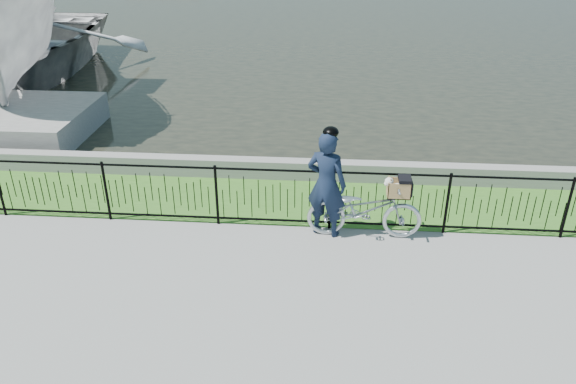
{
  "coord_description": "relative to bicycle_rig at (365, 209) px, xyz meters",
  "views": [
    {
      "loc": [
        0.94,
        -7.04,
        5.14
      ],
      "look_at": [
        0.31,
        1.0,
        1.0
      ],
      "focal_mm": 35.0,
      "sensor_mm": 36.0,
      "label": 1
    }
  ],
  "objects": [
    {
      "name": "cyclist",
      "position": [
        -0.67,
        0.04,
        0.45
      ],
      "size": [
        0.8,
        0.66,
        1.97
      ],
      "color": "#121D32",
      "rests_on": "ground"
    },
    {
      "name": "grass_strip",
      "position": [
        -1.6,
        1.2,
        -0.52
      ],
      "size": [
        60.0,
        2.0,
        0.01
      ],
      "primitive_type": "cube",
      "color": "#3A6F23",
      "rests_on": "ground"
    },
    {
      "name": "fence",
      "position": [
        -1.6,
        0.2,
        0.05
      ],
      "size": [
        14.0,
        0.06,
        1.15
      ],
      "primitive_type": null,
      "color": "black",
      "rests_on": "ground"
    },
    {
      "name": "ground",
      "position": [
        -1.6,
        -1.4,
        -0.52
      ],
      "size": [
        120.0,
        120.0,
        0.0
      ],
      "primitive_type": "plane",
      "color": "gray",
      "rests_on": "ground"
    },
    {
      "name": "bicycle_rig",
      "position": [
        0.0,
        0.0,
        0.0
      ],
      "size": [
        1.95,
        0.68,
        1.16
      ],
      "color": "silver",
      "rests_on": "ground"
    },
    {
      "name": "quay_wall",
      "position": [
        -1.6,
        2.2,
        -0.32
      ],
      "size": [
        60.0,
        0.3,
        0.4
      ],
      "primitive_type": "cube",
      "color": "gray",
      "rests_on": "ground"
    }
  ]
}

